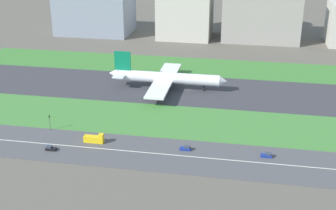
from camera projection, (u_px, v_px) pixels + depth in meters
ground_plane at (188, 90)px, 254.13m from camera, size 800.00×800.00×0.00m
runway at (188, 90)px, 254.11m from camera, size 280.00×46.00×0.10m
grass_median_north at (198, 67)px, 291.29m from camera, size 280.00×36.00×0.10m
grass_median_south at (176, 121)px, 216.93m from camera, size 280.00×36.00×0.10m
highway at (163, 154)px, 187.92m from camera, size 280.00×28.00×0.10m
highway_centerline at (163, 154)px, 187.89m from camera, size 266.00×0.50×0.01m
airliner at (165, 78)px, 253.86m from camera, size 65.00×56.00×19.70m
truck_0 at (94, 139)px, 196.82m from camera, size 8.40×2.50×4.00m
car_1 at (186, 148)px, 190.69m from camera, size 4.40×1.80×2.00m
car_2 at (51, 148)px, 190.58m from camera, size 4.40×1.80×2.00m
car_0 at (267, 155)px, 185.32m from camera, size 4.40×1.80×2.00m
traffic_light at (50, 121)px, 206.90m from camera, size 0.36×0.50×7.20m
terminal_building at (95, 14)px, 366.75m from camera, size 56.33×38.48×29.37m
hangar_building at (186, 6)px, 351.71m from camera, size 39.25×37.09×45.93m
office_tower at (262, 12)px, 343.23m from camera, size 55.85×32.28×41.37m
fuel_tank_west at (242, 17)px, 391.69m from camera, size 22.77×22.77×14.80m
fuel_tank_centre at (281, 17)px, 386.14m from camera, size 20.10×20.10×16.64m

